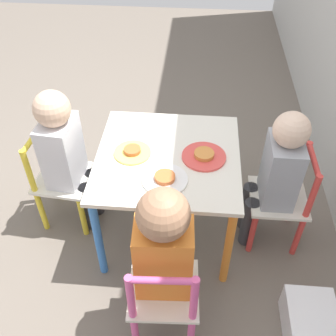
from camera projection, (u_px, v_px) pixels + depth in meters
ground_plane at (168, 227)px, 2.03m from camera, size 6.00×6.00×0.00m
kids_table at (168, 167)px, 1.74m from camera, size 0.62×0.62×0.49m
chair_yellow at (61, 180)px, 1.93m from camera, size 0.28×0.28×0.52m
chair_pink at (164, 297)px, 1.47m from camera, size 0.27×0.27×0.52m
chair_red at (282, 200)px, 1.83m from camera, size 0.26×0.26×0.52m
child_front at (65, 151)px, 1.78m from camera, size 0.21×0.22×0.76m
child_right at (164, 251)px, 1.37m from camera, size 0.22×0.21×0.77m
child_back at (276, 171)px, 1.71m from camera, size 0.20×0.21×0.74m
plate_front at (132, 152)px, 1.70m from camera, size 0.16×0.16×0.03m
plate_right at (165, 179)px, 1.58m from camera, size 0.19×0.19×0.03m
plate_back at (204, 156)px, 1.68m from camera, size 0.19×0.19×0.03m
storage_bin at (312, 332)px, 1.56m from camera, size 0.32×0.20×0.14m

